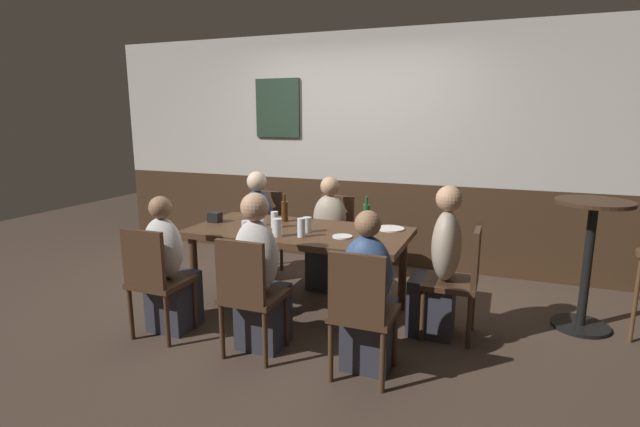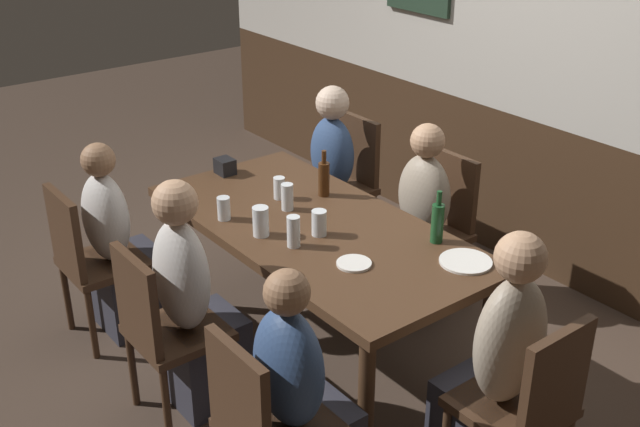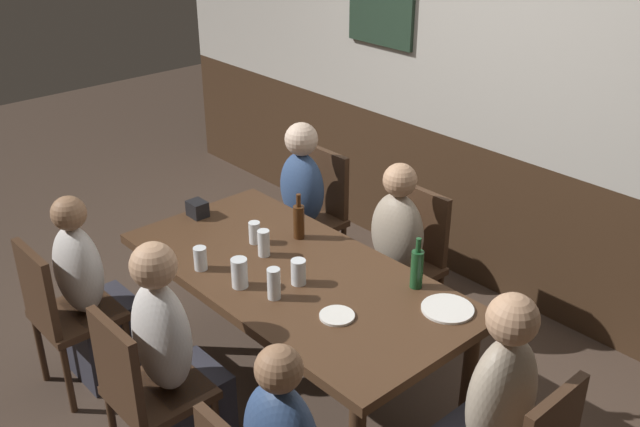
% 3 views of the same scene
% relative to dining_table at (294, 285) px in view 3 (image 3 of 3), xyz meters
% --- Properties ---
extents(ground_plane, '(12.00, 12.00, 0.00)m').
position_rel_dining_table_xyz_m(ground_plane, '(0.00, 0.00, -0.66)').
color(ground_plane, '#423328').
extents(wall_back, '(6.40, 0.13, 2.60)m').
position_rel_dining_table_xyz_m(wall_back, '(-0.01, 1.65, 0.64)').
color(wall_back, '#3D2819').
rests_on(wall_back, ground_plane).
extents(dining_table, '(1.85, 0.90, 0.74)m').
position_rel_dining_table_xyz_m(dining_table, '(0.00, 0.00, 0.00)').
color(dining_table, '#472D1C').
rests_on(dining_table, ground_plane).
extents(chair_left_near, '(0.40, 0.40, 0.88)m').
position_rel_dining_table_xyz_m(chair_left_near, '(-0.81, -0.87, -0.17)').
color(chair_left_near, '#422B1C').
rests_on(chair_left_near, ground_plane).
extents(chair_left_far, '(0.40, 0.40, 0.88)m').
position_rel_dining_table_xyz_m(chair_left_far, '(-0.81, 0.87, -0.17)').
color(chair_left_far, '#422B1C').
rests_on(chair_left_far, ground_plane).
extents(chair_mid_near, '(0.40, 0.40, 0.88)m').
position_rel_dining_table_xyz_m(chair_mid_near, '(0.00, -0.87, -0.17)').
color(chair_mid_near, '#422B1C').
rests_on(chair_mid_near, ground_plane).
extents(chair_mid_far, '(0.40, 0.40, 0.88)m').
position_rel_dining_table_xyz_m(chair_mid_far, '(0.00, 0.87, -0.17)').
color(chair_mid_far, '#422B1C').
rests_on(chair_mid_far, ground_plane).
extents(person_left_near, '(0.34, 0.37, 1.10)m').
position_rel_dining_table_xyz_m(person_left_near, '(-0.81, -0.70, -0.21)').
color(person_left_near, '#2D2D38').
rests_on(person_left_near, ground_plane).
extents(person_left_far, '(0.34, 0.37, 1.12)m').
position_rel_dining_table_xyz_m(person_left_far, '(-0.81, 0.70, -0.19)').
color(person_left_far, '#2D2D38').
rests_on(person_left_far, ground_plane).
extents(person_mid_near, '(0.34, 0.37, 1.17)m').
position_rel_dining_table_xyz_m(person_mid_near, '(0.00, -0.70, -0.17)').
color(person_mid_near, '#2D2D38').
rests_on(person_mid_near, ground_plane).
extents(person_mid_far, '(0.34, 0.37, 1.10)m').
position_rel_dining_table_xyz_m(person_mid_far, '(-0.00, 0.70, -0.20)').
color(person_mid_far, '#2D2D38').
rests_on(person_mid_far, ground_plane).
extents(tumbler_short, '(0.07, 0.07, 0.12)m').
position_rel_dining_table_xyz_m(tumbler_short, '(-0.33, -0.33, 0.13)').
color(tumbler_short, silver).
rests_on(tumbler_short, dining_table).
extents(beer_glass_tall, '(0.07, 0.07, 0.13)m').
position_rel_dining_table_xyz_m(beer_glass_tall, '(0.10, -0.06, 0.13)').
color(beer_glass_tall, silver).
rests_on(beer_glass_tall, dining_table).
extents(pint_glass_pale, '(0.06, 0.06, 0.15)m').
position_rel_dining_table_xyz_m(pint_glass_pale, '(0.12, -0.22, 0.14)').
color(pint_glass_pale, silver).
rests_on(pint_glass_pale, dining_table).
extents(highball_clear, '(0.06, 0.06, 0.14)m').
position_rel_dining_table_xyz_m(highball_clear, '(-0.23, -0.01, 0.14)').
color(highball_clear, silver).
rests_on(highball_clear, dining_table).
extents(tumbler_water, '(0.06, 0.06, 0.12)m').
position_rel_dining_table_xyz_m(tumbler_water, '(-0.36, 0.04, 0.13)').
color(tumbler_water, silver).
rests_on(tumbler_water, dining_table).
extents(pint_glass_stout, '(0.08, 0.08, 0.15)m').
position_rel_dining_table_xyz_m(pint_glass_stout, '(-0.07, -0.28, 0.14)').
color(pint_glass_stout, silver).
rests_on(pint_glass_stout, dining_table).
extents(beer_bottle_green, '(0.06, 0.06, 0.26)m').
position_rel_dining_table_xyz_m(beer_bottle_green, '(0.49, 0.34, 0.18)').
color(beer_bottle_green, '#194723').
rests_on(beer_bottle_green, dining_table).
extents(beer_bottle_brown, '(0.06, 0.06, 0.25)m').
position_rel_dining_table_xyz_m(beer_bottle_brown, '(-0.25, 0.25, 0.18)').
color(beer_bottle_brown, '#42230F').
rests_on(beer_bottle_brown, dining_table).
extents(plate_white_large, '(0.24, 0.24, 0.01)m').
position_rel_dining_table_xyz_m(plate_white_large, '(0.72, 0.29, 0.08)').
color(plate_white_large, white).
rests_on(plate_white_large, dining_table).
extents(plate_white_small, '(0.16, 0.16, 0.01)m').
position_rel_dining_table_xyz_m(plate_white_small, '(0.43, -0.11, 0.08)').
color(plate_white_small, white).
rests_on(plate_white_small, dining_table).
extents(condiment_caddy, '(0.11, 0.09, 0.09)m').
position_rel_dining_table_xyz_m(condiment_caddy, '(-0.83, -0.01, 0.12)').
color(condiment_caddy, black).
rests_on(condiment_caddy, dining_table).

